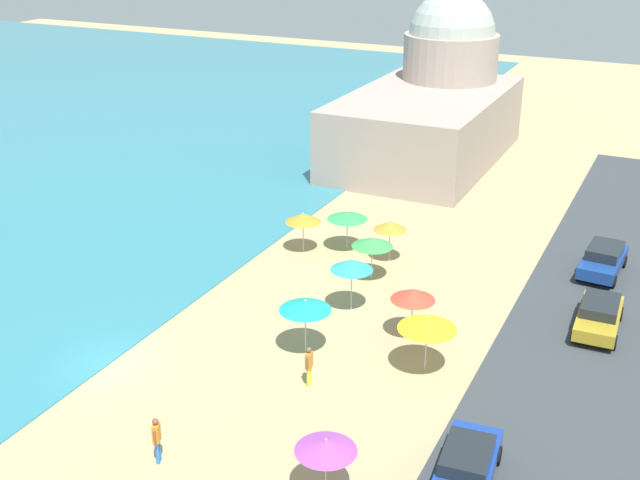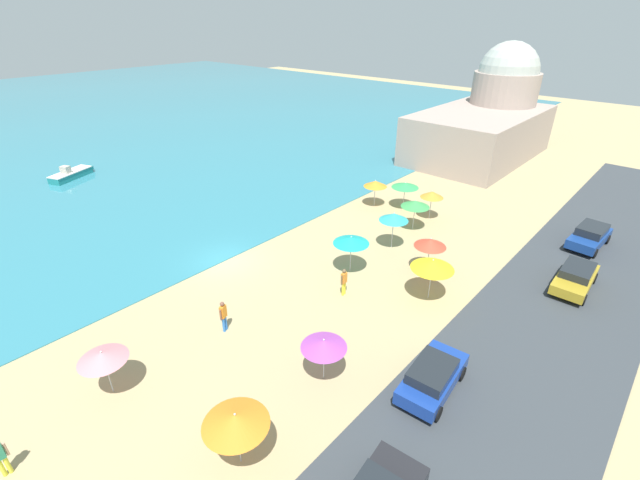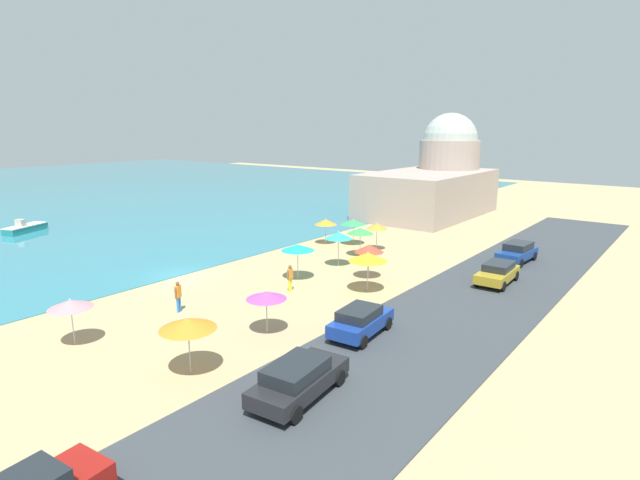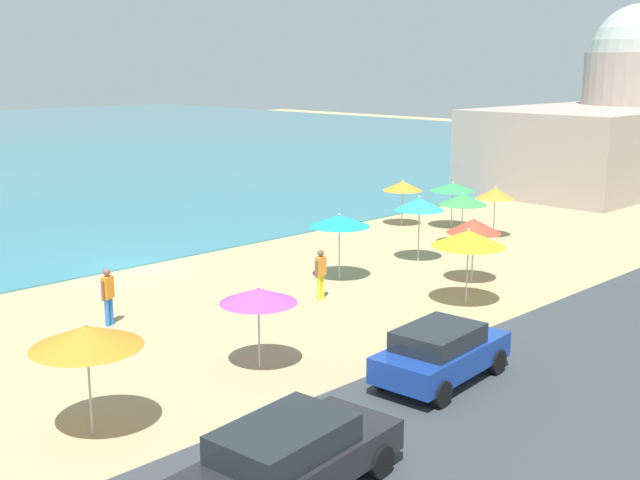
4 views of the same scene
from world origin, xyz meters
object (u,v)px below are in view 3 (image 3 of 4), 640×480
at_px(harbor_fortress, 438,179).
at_px(beach_umbrella_3, 70,304).
at_px(parked_car_2, 361,321).
at_px(parked_car_4, 517,252).
at_px(beach_umbrella_10, 326,222).
at_px(skiff_nearshore, 25,228).
at_px(beach_umbrella_2, 353,222).
at_px(beach_umbrella_5, 368,257).
at_px(beach_umbrella_8, 298,248).
at_px(beach_umbrella_4, 377,226).
at_px(beach_umbrella_7, 188,324).
at_px(bather_1, 178,295).
at_px(beach_umbrella_9, 266,295).
at_px(parked_car_1, 298,378).
at_px(beach_umbrella_6, 369,248).
at_px(beach_umbrella_0, 338,235).
at_px(parked_car_3, 498,272).
at_px(bather_0, 290,277).
at_px(beach_umbrella_1, 360,231).

bearing_deg(harbor_fortress, beach_umbrella_3, -176.37).
height_order(parked_car_2, parked_car_4, parked_car_4).
relative_size(beach_umbrella_10, skiff_nearshore, 0.49).
relative_size(beach_umbrella_2, skiff_nearshore, 0.49).
xyz_separation_m(beach_umbrella_5, beach_umbrella_10, (8.78, 10.04, -0.28)).
height_order(beach_umbrella_8, beach_umbrella_10, beach_umbrella_8).
bearing_deg(beach_umbrella_5, beach_umbrella_4, 28.89).
distance_m(beach_umbrella_4, beach_umbrella_10, 4.81).
distance_m(beach_umbrella_7, parked_car_4, 27.00).
relative_size(beach_umbrella_5, bather_1, 1.45).
bearing_deg(beach_umbrella_9, beach_umbrella_7, -175.14).
bearing_deg(parked_car_1, beach_umbrella_9, 54.67).
xyz_separation_m(beach_umbrella_4, beach_umbrella_9, (-18.15, -4.85, -0.07)).
height_order(beach_umbrella_3, parked_car_1, beach_umbrella_3).
height_order(beach_umbrella_8, bather_1, beach_umbrella_8).
bearing_deg(beach_umbrella_6, beach_umbrella_7, -174.86).
relative_size(beach_umbrella_3, parked_car_2, 0.57).
bearing_deg(skiff_nearshore, beach_umbrella_4, -63.66).
xyz_separation_m(beach_umbrella_0, parked_car_4, (9.25, -10.10, -1.50)).
bearing_deg(beach_umbrella_0, parked_car_1, -148.51).
height_order(beach_umbrella_8, parked_car_3, beach_umbrella_8).
relative_size(beach_umbrella_3, parked_car_1, 0.49).
height_order(beach_umbrella_2, bather_1, beach_umbrella_2).
bearing_deg(beach_umbrella_5, parked_car_2, -149.87).
bearing_deg(beach_umbrella_2, harbor_fortress, 4.59).
height_order(beach_umbrella_3, beach_umbrella_4, beach_umbrella_4).
bearing_deg(beach_umbrella_8, bather_0, -150.09).
relative_size(beach_umbrella_2, bather_0, 1.32).
relative_size(beach_umbrella_6, parked_car_2, 0.60).
bearing_deg(parked_car_1, bather_1, 75.95).
distance_m(beach_umbrella_10, harbor_fortress, 21.35).
distance_m(beach_umbrella_4, bather_1, 19.16).
height_order(bather_0, parked_car_1, bather_0).
height_order(beach_umbrella_0, beach_umbrella_1, beach_umbrella_0).
bearing_deg(beach_umbrella_10, parked_car_1, -144.75).
relative_size(parked_car_4, harbor_fortress, 0.24).
xyz_separation_m(beach_umbrella_0, beach_umbrella_4, (6.00, 0.41, -0.30)).
xyz_separation_m(beach_umbrella_10, harbor_fortress, (21.25, -0.47, 2.05)).
bearing_deg(parked_car_3, harbor_fortress, 33.42).
bearing_deg(beach_umbrella_0, beach_umbrella_5, -126.45).
distance_m(beach_umbrella_1, parked_car_4, 12.04).
bearing_deg(beach_umbrella_5, parked_car_4, -22.03).
bearing_deg(beach_umbrella_1, beach_umbrella_8, -178.58).
xyz_separation_m(parked_car_4, skiff_nearshore, (-18.49, 41.30, -0.39)).
bearing_deg(beach_umbrella_0, skiff_nearshore, 106.50).
height_order(beach_umbrella_5, beach_umbrella_10, beach_umbrella_5).
height_order(beach_umbrella_9, parked_car_3, beach_umbrella_9).
bearing_deg(beach_umbrella_7, beach_umbrella_3, 103.66).
distance_m(beach_umbrella_6, beach_umbrella_8, 4.83).
xyz_separation_m(beach_umbrella_3, parked_car_4, (28.08, -11.91, -1.19)).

